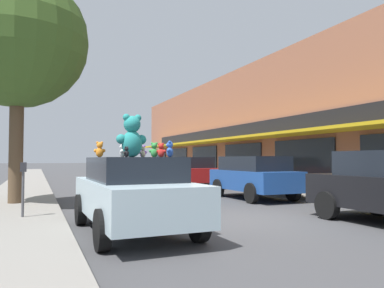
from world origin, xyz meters
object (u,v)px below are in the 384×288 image
plush_art_car (133,192)px  teddy_bear_black (126,152)px  teddy_bear_giant (132,137)px  parked_car_far_center (253,176)px  teddy_bear_blue (170,149)px  teddy_bear_green (154,150)px  teddy_bear_white (123,151)px  parked_car_far_right (190,171)px  parking_meter (23,182)px  teddy_bear_purple (143,152)px  street_tree (18,40)px  teddy_bear_cream (143,152)px  teddy_bear_orange (100,150)px  teddy_bear_red (161,150)px

plush_art_car → teddy_bear_black: (-0.21, -0.28, 0.82)m
teddy_bear_giant → parked_car_far_center: (5.75, 4.39, -1.12)m
teddy_bear_blue → teddy_bear_giant: bearing=-119.1°
teddy_bear_green → teddy_bear_white: size_ratio=1.02×
teddy_bear_blue → parked_car_far_right: size_ratio=0.07×
teddy_bear_white → parking_meter: teddy_bear_white is taller
teddy_bear_giant → parked_car_far_right: size_ratio=0.21×
teddy_bear_purple → street_tree: size_ratio=0.04×
teddy_bear_blue → teddy_bear_green: 0.58m
teddy_bear_white → street_tree: street_tree is taller
teddy_bear_white → street_tree: 6.13m
teddy_bear_giant → parked_car_far_right: bearing=-125.2°
plush_art_car → teddy_bear_cream: teddy_bear_cream is taller
teddy_bear_green → plush_art_car: bearing=16.4°
teddy_bear_blue → street_tree: bearing=-125.3°
teddy_bear_white → parked_car_far_center: teddy_bear_white is taller
teddy_bear_orange → teddy_bear_cream: teddy_bear_orange is taller
plush_art_car → teddy_bear_blue: (0.59, -0.61, 0.88)m
plush_art_car → parked_car_far_right: (5.78, 11.01, 0.04)m
teddy_bear_red → parked_car_far_right: bearing=-70.2°
plush_art_car → teddy_bear_blue: teddy_bear_blue is taller
parked_car_far_right → parking_meter: parked_car_far_right is taller
teddy_bear_white → street_tree: (-2.37, 4.41, 3.53)m
teddy_bear_blue → street_tree: size_ratio=0.05×
teddy_bear_blue → teddy_bear_white: (-0.66, 1.31, -0.01)m
parked_car_far_right → teddy_bear_purple: bearing=-118.0°
teddy_bear_cream → parked_car_far_center: size_ratio=0.06×
teddy_bear_red → street_tree: size_ratio=0.04×
teddy_bear_blue → teddy_bear_cream: 0.98m
teddy_bear_giant → parking_meter: bearing=-46.0°
teddy_bear_blue → parked_car_far_center: teddy_bear_blue is taller
parked_car_far_right → street_tree: street_tree is taller
teddy_bear_red → teddy_bear_orange: teddy_bear_orange is taller
teddy_bear_purple → parked_car_far_right: teddy_bear_purple is taller
teddy_bear_blue → teddy_bear_green: bearing=-138.3°
teddy_bear_red → teddy_bear_black: bearing=53.1°
teddy_bear_white → parked_car_far_right: (5.85, 10.31, -0.83)m
teddy_bear_blue → teddy_bear_green: teddy_bear_blue is taller
parking_meter → teddy_bear_red: bearing=-38.5°
teddy_bear_green → parked_car_far_right: size_ratio=0.07×
parked_car_far_center → street_tree: bearing=176.5°
teddy_bear_giant → teddy_bear_green: teddy_bear_giant is taller
teddy_bear_green → teddy_bear_orange: teddy_bear_orange is taller
teddy_bear_giant → parked_car_far_center: teddy_bear_giant is taller
teddy_bear_purple → teddy_bear_white: 0.69m
teddy_bear_giant → teddy_bear_red: bearing=136.0°
teddy_bear_purple → plush_art_car: bearing=65.0°
teddy_bear_cream → street_tree: (-2.73, 4.79, 3.56)m
teddy_bear_cream → teddy_bear_black: bearing=9.0°
plush_art_car → teddy_bear_orange: (-0.67, 0.16, 0.88)m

